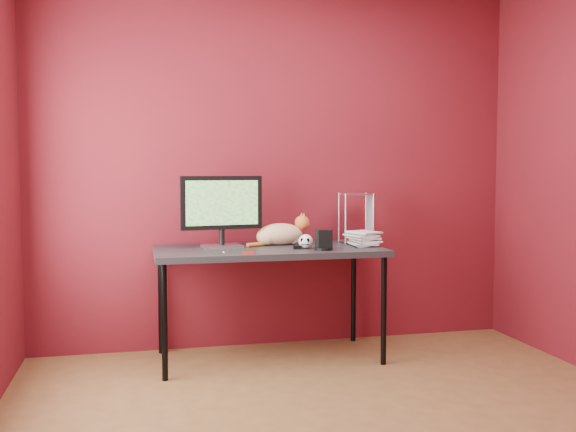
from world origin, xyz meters
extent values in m
cube|color=#5A111A|center=(0.00, 1.75, 1.30)|extent=(3.50, 0.02, 2.60)
cube|color=black|center=(-0.15, 1.37, 0.73)|extent=(1.50, 0.70, 0.04)
cylinder|color=black|center=(-0.85, 1.07, 0.35)|extent=(0.04, 0.04, 0.71)
cylinder|color=black|center=(0.55, 1.07, 0.35)|extent=(0.04, 0.04, 0.71)
cylinder|color=black|center=(-0.85, 1.67, 0.35)|extent=(0.04, 0.04, 0.71)
cylinder|color=black|center=(0.55, 1.67, 0.35)|extent=(0.04, 0.04, 0.71)
cube|color=#B6B5BB|center=(-0.45, 1.45, 0.76)|extent=(0.28, 0.21, 0.02)
cylinder|color=black|center=(-0.45, 1.45, 0.82)|extent=(0.04, 0.04, 0.11)
cube|color=black|center=(-0.45, 1.45, 1.05)|extent=(0.55, 0.11, 0.35)
cube|color=#195015|center=(-0.45, 1.45, 1.05)|extent=(0.49, 0.07, 0.30)
ellipsoid|color=orange|center=(-0.04, 1.52, 0.82)|extent=(0.33, 0.19, 0.15)
ellipsoid|color=orange|center=(-0.13, 1.52, 0.81)|extent=(0.16, 0.15, 0.12)
sphere|color=white|center=(0.06, 1.53, 0.80)|extent=(0.10, 0.10, 0.10)
sphere|color=#C56626|center=(0.12, 1.53, 0.90)|extent=(0.10, 0.10, 0.10)
cone|color=#C56626|center=(0.13, 1.51, 0.95)|extent=(0.03, 0.03, 0.04)
cone|color=#C56626|center=(0.12, 1.56, 0.95)|extent=(0.03, 0.03, 0.04)
cylinder|color=#B00F0B|center=(0.11, 1.53, 0.86)|extent=(0.07, 0.07, 0.01)
cylinder|color=#C56626|center=(-0.21, 1.46, 0.76)|extent=(0.16, 0.11, 0.03)
ellipsoid|color=white|center=(0.08, 1.27, 0.80)|extent=(0.10, 0.10, 0.09)
ellipsoid|color=black|center=(0.06, 1.23, 0.81)|extent=(0.02, 0.02, 0.03)
ellipsoid|color=black|center=(0.10, 1.23, 0.81)|extent=(0.02, 0.02, 0.03)
cube|color=black|center=(0.08, 1.23, 0.78)|extent=(0.05, 0.02, 0.00)
cylinder|color=black|center=(0.17, 1.17, 0.76)|extent=(0.12, 0.12, 0.02)
cube|color=black|center=(0.17, 1.17, 0.82)|extent=(0.10, 0.09, 0.12)
imported|color=beige|center=(0.43, 1.36, 0.86)|extent=(0.17, 0.23, 0.22)
imported|color=beige|center=(0.43, 1.36, 1.08)|extent=(0.17, 0.23, 0.22)
imported|color=beige|center=(0.43, 1.36, 1.30)|extent=(0.20, 0.24, 0.22)
imported|color=beige|center=(0.43, 1.36, 1.51)|extent=(0.21, 0.25, 0.22)
imported|color=beige|center=(0.43, 1.36, 1.73)|extent=(0.23, 0.26, 0.22)
cylinder|color=#B6B5BB|center=(0.42, 1.46, 0.93)|extent=(0.01, 0.01, 0.35)
cylinder|color=#B6B5BB|center=(0.62, 1.46, 0.93)|extent=(0.01, 0.01, 0.35)
cylinder|color=#B6B5BB|center=(0.42, 1.62, 0.93)|extent=(0.01, 0.01, 0.35)
cylinder|color=#B6B5BB|center=(0.62, 1.62, 0.93)|extent=(0.01, 0.01, 0.35)
cube|color=#B6B5BB|center=(0.52, 1.54, 0.76)|extent=(0.21, 0.17, 0.01)
cube|color=#B6B5BB|center=(0.52, 1.54, 1.09)|extent=(0.21, 0.17, 0.01)
cube|color=#A11A0C|center=(-0.34, 1.08, 0.76)|extent=(0.08, 0.05, 0.02)
cube|color=black|center=(0.02, 1.26, 0.76)|extent=(0.05, 0.03, 0.02)
cylinder|color=#B6B5BB|center=(-0.46, 1.22, 0.75)|extent=(0.05, 0.05, 0.00)
camera|label=1|loc=(-0.99, -2.78, 1.26)|focal=40.00mm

